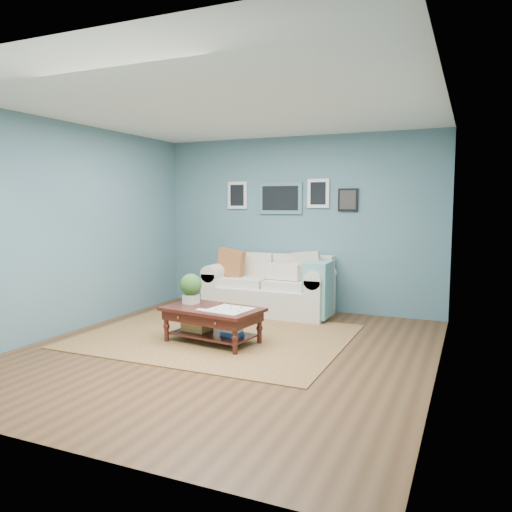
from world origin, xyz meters
The scene contains 4 objects.
room_shell centered at (0.00, 0.06, 1.36)m, with size 5.00×5.02×2.70m.
area_rug centered at (-0.39, 0.49, 0.01)m, with size 3.20×2.56×0.01m, color brown.
loveseat centered at (-0.21, 2.03, 0.40)m, with size 1.92×0.87×0.99m.
coffee_table centered at (-0.35, 0.23, 0.36)m, with size 1.23×0.83×0.81m.
Camera 1 is at (2.53, -4.92, 1.66)m, focal length 35.00 mm.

